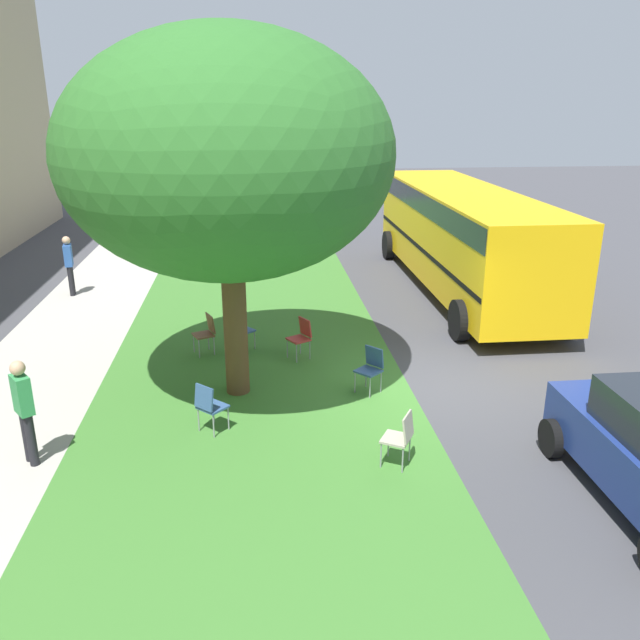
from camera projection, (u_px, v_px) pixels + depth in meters
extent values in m
plane|color=#424247|center=(419.00, 385.00, 12.53)|extent=(80.00, 80.00, 0.00)
cube|color=#3D752D|center=(255.00, 392.00, 12.21)|extent=(48.00, 6.00, 0.01)
cube|color=#ADA89E|center=(14.00, 403.00, 11.77)|extent=(48.00, 2.80, 0.01)
cylinder|color=brown|center=(235.00, 316.00, 11.77)|extent=(0.44, 0.44, 3.03)
ellipsoid|color=#2D6B28|center=(228.00, 155.00, 10.83)|extent=(5.69, 5.69, 4.21)
cube|color=#335184|center=(243.00, 330.00, 14.19)|extent=(0.58, 0.58, 0.04)
cube|color=#335184|center=(236.00, 322.00, 13.99)|extent=(0.36, 0.32, 0.40)
cylinder|color=gray|center=(255.00, 340.00, 14.26)|extent=(0.02, 0.02, 0.42)
cylinder|color=gray|center=(244.00, 336.00, 14.50)|extent=(0.02, 0.02, 0.42)
cylinder|color=gray|center=(243.00, 344.00, 14.03)|extent=(0.02, 0.02, 0.42)
cylinder|color=gray|center=(233.00, 340.00, 14.27)|extent=(0.02, 0.02, 0.42)
cube|color=#335184|center=(213.00, 407.00, 10.68)|extent=(0.58, 0.58, 0.04)
cube|color=#335184|center=(204.00, 398.00, 10.47)|extent=(0.34, 0.35, 0.40)
cylinder|color=gray|center=(228.00, 418.00, 10.78)|extent=(0.02, 0.02, 0.42)
cylinder|color=gray|center=(213.00, 412.00, 10.99)|extent=(0.02, 0.02, 0.42)
cylinder|color=gray|center=(214.00, 426.00, 10.53)|extent=(0.02, 0.02, 0.42)
cylinder|color=gray|center=(199.00, 420.00, 10.73)|extent=(0.02, 0.02, 0.42)
cube|color=brown|center=(203.00, 335.00, 13.93)|extent=(0.54, 0.53, 0.04)
cube|color=brown|center=(211.00, 323.00, 13.93)|extent=(0.40, 0.23, 0.40)
cylinder|color=gray|center=(194.00, 343.00, 14.07)|extent=(0.02, 0.02, 0.42)
cylinder|color=gray|center=(199.00, 349.00, 13.78)|extent=(0.02, 0.02, 0.42)
cylinder|color=gray|center=(209.00, 341.00, 14.23)|extent=(0.02, 0.02, 0.42)
cylinder|color=gray|center=(214.00, 346.00, 13.93)|extent=(0.02, 0.02, 0.42)
cube|color=#B7332D|center=(298.00, 339.00, 13.67)|extent=(0.56, 0.56, 0.04)
cube|color=#B7332D|center=(305.00, 327.00, 13.69)|extent=(0.39, 0.27, 0.40)
cylinder|color=gray|center=(287.00, 348.00, 13.79)|extent=(0.02, 0.02, 0.42)
cylinder|color=gray|center=(297.00, 354.00, 13.52)|extent=(0.02, 0.02, 0.42)
cylinder|color=gray|center=(300.00, 345.00, 13.98)|extent=(0.02, 0.02, 0.42)
cylinder|color=gray|center=(310.00, 350.00, 13.70)|extent=(0.02, 0.02, 0.42)
cube|color=#ADA393|center=(396.00, 439.00, 9.68)|extent=(0.56, 0.56, 0.04)
cube|color=#ADA393|center=(408.00, 427.00, 9.54)|extent=(0.39, 0.27, 0.40)
cylinder|color=gray|center=(388.00, 444.00, 9.98)|extent=(0.02, 0.02, 0.42)
cylinder|color=gray|center=(381.00, 455.00, 9.67)|extent=(0.02, 0.02, 0.42)
cylinder|color=gray|center=(409.00, 449.00, 9.85)|extent=(0.02, 0.02, 0.42)
cylinder|color=gray|center=(403.00, 460.00, 9.54)|extent=(0.02, 0.02, 0.42)
cube|color=#335184|center=(368.00, 371.00, 12.08)|extent=(0.58, 0.58, 0.04)
cube|color=#335184|center=(374.00, 357.00, 12.13)|extent=(0.35, 0.33, 0.40)
cylinder|color=gray|center=(355.00, 382.00, 12.15)|extent=(0.02, 0.02, 0.42)
cylinder|color=gray|center=(370.00, 388.00, 11.92)|extent=(0.02, 0.02, 0.42)
cylinder|color=gray|center=(366.00, 377.00, 12.39)|extent=(0.02, 0.02, 0.42)
cylinder|color=gray|center=(381.00, 382.00, 12.16)|extent=(0.02, 0.02, 0.42)
cylinder|color=black|center=(552.00, 438.00, 9.98)|extent=(0.60, 0.18, 0.60)
cube|color=yellow|center=(462.00, 235.00, 18.23)|extent=(10.40, 2.44, 2.50)
cube|color=black|center=(461.00, 247.00, 18.34)|extent=(10.30, 2.46, 0.12)
cube|color=black|center=(465.00, 203.00, 17.93)|extent=(10.30, 2.46, 0.56)
cylinder|color=black|center=(388.00, 245.00, 22.24)|extent=(0.96, 0.28, 0.96)
cylinder|color=black|center=(459.00, 243.00, 22.49)|extent=(0.96, 0.28, 0.96)
cylinder|color=black|center=(460.00, 320.00, 14.72)|extent=(0.96, 0.28, 0.96)
cylinder|color=black|center=(565.00, 316.00, 14.97)|extent=(0.96, 0.28, 0.96)
cylinder|color=black|center=(72.00, 280.00, 18.21)|extent=(0.14, 0.14, 0.85)
cylinder|color=black|center=(71.00, 281.00, 18.04)|extent=(0.14, 0.14, 0.85)
cube|color=#2D59A5|center=(68.00, 255.00, 17.89)|extent=(0.39, 0.25, 0.60)
sphere|color=tan|center=(66.00, 240.00, 17.75)|extent=(0.22, 0.22, 0.22)
cylinder|color=black|center=(31.00, 440.00, 9.67)|extent=(0.14, 0.14, 0.85)
cylinder|color=black|center=(27.00, 436.00, 9.80)|extent=(0.14, 0.14, 0.85)
cube|color=#338C4C|center=(22.00, 395.00, 9.50)|extent=(0.41, 0.37, 0.60)
sphere|color=tan|center=(17.00, 368.00, 9.36)|extent=(0.22, 0.22, 0.22)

